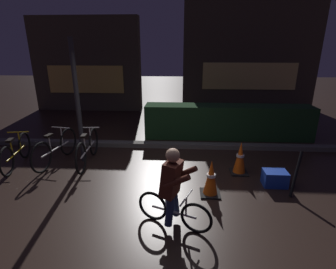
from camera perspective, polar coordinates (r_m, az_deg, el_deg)
name	(u,v)px	position (r m, az deg, el deg)	size (l,w,h in m)	color
ground_plane	(156,190)	(4.97, -2.77, -12.10)	(40.00, 40.00, 0.00)	black
sidewalk_curb	(164,145)	(6.92, -0.88, -2.31)	(12.00, 0.24, 0.12)	#56544F
hedge_row	(227,122)	(7.74, 13.04, 2.80)	(4.80, 0.70, 0.97)	#19381C
storefront_left	(87,65)	(11.47, -17.56, 14.46)	(4.43, 0.54, 3.73)	#42382D
storefront_right	(250,53)	(11.77, 17.71, 16.87)	(5.56, 0.54, 4.69)	#42382D
street_post	(78,103)	(6.02, -19.39, 6.50)	(0.10, 0.10, 2.75)	#2D2D33
parked_bike_leftmost	(16,152)	(6.67, -30.61, -3.37)	(0.46, 1.56, 0.73)	black
parked_bike_left_mid	(56,148)	(6.45, -23.62, -2.80)	(0.46, 1.67, 0.77)	black
parked_bike_center_left	(88,149)	(6.15, -17.36, -3.01)	(0.46, 1.70, 0.78)	black
traffic_cone_near	(211,178)	(4.73, 9.50, -9.54)	(0.36, 0.36, 0.67)	black
traffic_cone_far	(240,158)	(5.62, 15.69, -5.08)	(0.36, 0.36, 0.70)	black
blue_crate	(275,178)	(5.44, 22.58, -8.94)	(0.44, 0.32, 0.30)	#193DB7
cyclist	(173,188)	(3.78, 1.09, -11.69)	(1.12, 0.65, 1.25)	black
closed_umbrella	(296,174)	(5.23, 26.53, -7.81)	(0.05, 0.05, 0.85)	black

